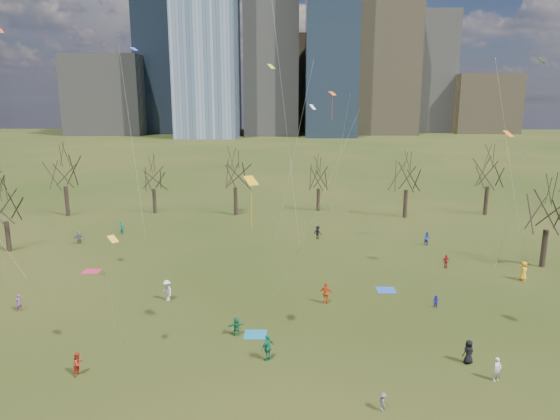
{
  "coord_description": "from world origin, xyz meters",
  "views": [
    {
      "loc": [
        0.95,
        -29.85,
        16.33
      ],
      "look_at": [
        0.0,
        12.0,
        7.0
      ],
      "focal_mm": 32.0,
      "sensor_mm": 36.0,
      "label": 1
    }
  ],
  "objects_px": {
    "blanket_teal": "(255,334)",
    "person_4": "(326,293)",
    "blanket_crimson": "(92,271)",
    "person_1": "(497,369)",
    "blanket_navy": "(386,290)",
    "person_2": "(78,364)"
  },
  "relations": [
    {
      "from": "blanket_teal",
      "to": "person_4",
      "type": "relative_size",
      "value": 0.9
    },
    {
      "from": "blanket_teal",
      "to": "blanket_crimson",
      "type": "height_order",
      "value": "same"
    },
    {
      "from": "blanket_teal",
      "to": "person_1",
      "type": "height_order",
      "value": "person_1"
    },
    {
      "from": "blanket_navy",
      "to": "person_2",
      "type": "xyz_separation_m",
      "value": [
        -21.12,
        -14.15,
        0.72
      ]
    },
    {
      "from": "person_2",
      "to": "blanket_navy",
      "type": "bearing_deg",
      "value": -40.08
    },
    {
      "from": "blanket_navy",
      "to": "person_1",
      "type": "height_order",
      "value": "person_1"
    },
    {
      "from": "person_4",
      "to": "person_2",
      "type": "bearing_deg",
      "value": 53.51
    },
    {
      "from": "person_2",
      "to": "person_4",
      "type": "bearing_deg",
      "value": -38.48
    },
    {
      "from": "person_1",
      "to": "person_2",
      "type": "bearing_deg",
      "value": 152.74
    },
    {
      "from": "blanket_navy",
      "to": "person_1",
      "type": "bearing_deg",
      "value": -74.67
    },
    {
      "from": "person_1",
      "to": "person_4",
      "type": "height_order",
      "value": "person_4"
    },
    {
      "from": "blanket_teal",
      "to": "person_2",
      "type": "relative_size",
      "value": 1.09
    },
    {
      "from": "blanket_teal",
      "to": "person_4",
      "type": "xyz_separation_m",
      "value": [
        5.37,
        5.65,
        0.87
      ]
    },
    {
      "from": "blanket_crimson",
      "to": "person_1",
      "type": "xyz_separation_m",
      "value": [
        31.55,
        -18.46,
        0.72
      ]
    },
    {
      "from": "person_1",
      "to": "person_2",
      "type": "relative_size",
      "value": 1.0
    },
    {
      "from": "blanket_teal",
      "to": "person_2",
      "type": "height_order",
      "value": "person_2"
    },
    {
      "from": "blanket_crimson",
      "to": "person_4",
      "type": "height_order",
      "value": "person_4"
    },
    {
      "from": "blanket_navy",
      "to": "blanket_crimson",
      "type": "xyz_separation_m",
      "value": [
        -27.64,
        4.23,
        0.0
      ]
    },
    {
      "from": "blanket_navy",
      "to": "person_2",
      "type": "height_order",
      "value": "person_2"
    },
    {
      "from": "blanket_crimson",
      "to": "person_1",
      "type": "relative_size",
      "value": 1.08
    },
    {
      "from": "person_4",
      "to": "blanket_crimson",
      "type": "bearing_deg",
      "value": 0.03
    },
    {
      "from": "blanket_crimson",
      "to": "blanket_teal",
      "type": "bearing_deg",
      "value": -37.46
    }
  ]
}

